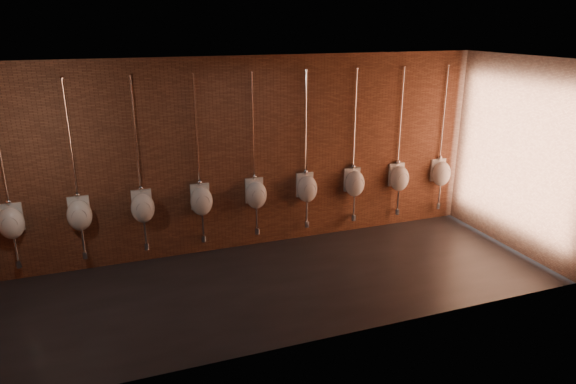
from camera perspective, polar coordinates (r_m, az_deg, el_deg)
name	(u,v)px	position (r m, az deg, el deg)	size (l,w,h in m)	color
ground	(273,285)	(7.71, -1.64, -10.26)	(8.50, 8.50, 0.00)	black
room_shell	(272,152)	(6.97, -1.79, 4.41)	(8.54, 3.04, 3.22)	black
urinal_0	(11,222)	(8.38, -28.41, -2.95)	(0.36, 0.32, 2.71)	white
urinal_1	(79,214)	(8.27, -22.16, -2.30)	(0.36, 0.32, 2.71)	white
urinal_2	(143,207)	(8.27, -15.84, -1.61)	(0.36, 0.32, 2.71)	white
urinal_3	(201,200)	(8.37, -9.60, -0.91)	(0.36, 0.32, 2.71)	white
urinal_4	(256,194)	(8.57, -3.57, -0.22)	(0.36, 0.32, 2.71)	white
urinal_5	(307,188)	(8.86, 2.12, 0.43)	(0.36, 0.32, 2.71)	white
urinal_6	(355,183)	(9.23, 7.41, 1.03)	(0.36, 0.32, 2.71)	white
urinal_7	(399,178)	(9.67, 12.25, 1.57)	(0.36, 0.32, 2.71)	white
urinal_8	(441,173)	(10.18, 16.64, 2.06)	(0.36, 0.32, 2.71)	white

